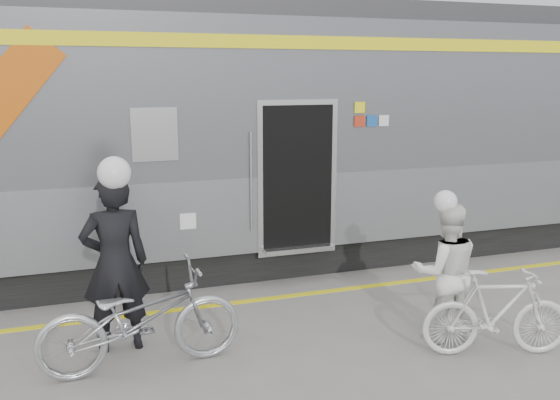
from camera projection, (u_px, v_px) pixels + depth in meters
name	position (u px, v px, depth m)	size (l,w,h in m)	color
ground	(357.00, 367.00, 6.23)	(90.00, 90.00, 0.00)	slate
train	(131.00, 138.00, 9.11)	(24.00, 3.17, 4.10)	black
safety_strip	(289.00, 296.00, 8.22)	(24.00, 0.12, 0.01)	yellow
man	(115.00, 263.00, 6.46)	(0.73, 0.48, 2.00)	black
bicycle_left	(141.00, 319.00, 6.10)	(0.73, 2.09, 1.10)	#ACAEB4
woman	(445.00, 272.00, 6.76)	(0.78, 0.61, 1.61)	white
bicycle_right	(497.00, 313.00, 6.41)	(0.46, 1.62, 0.98)	silver
helmet_man	(109.00, 157.00, 6.21)	(0.35, 0.35, 0.35)	white
helmet_woman	(450.00, 192.00, 6.57)	(0.26, 0.26, 0.26)	white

